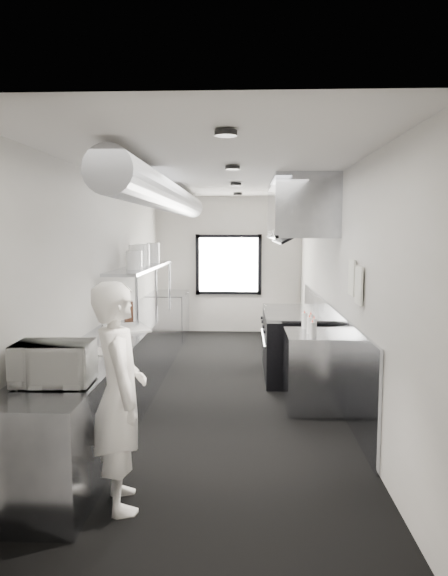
# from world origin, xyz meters

# --- Properties ---
(floor) EXTENTS (3.00, 8.00, 0.01)m
(floor) POSITION_xyz_m (0.00, 0.00, 0.00)
(floor) COLOR black
(floor) RESTS_ON ground
(ceiling) EXTENTS (3.00, 8.00, 0.01)m
(ceiling) POSITION_xyz_m (0.00, 0.00, 2.80)
(ceiling) COLOR beige
(ceiling) RESTS_ON wall_back
(wall_back) EXTENTS (3.00, 0.02, 2.80)m
(wall_back) POSITION_xyz_m (0.00, 4.00, 1.40)
(wall_back) COLOR beige
(wall_back) RESTS_ON floor
(wall_front) EXTENTS (3.00, 0.02, 2.80)m
(wall_front) POSITION_xyz_m (0.00, -4.00, 1.40)
(wall_front) COLOR beige
(wall_front) RESTS_ON floor
(wall_left) EXTENTS (0.02, 8.00, 2.80)m
(wall_left) POSITION_xyz_m (-1.50, 0.00, 1.40)
(wall_left) COLOR beige
(wall_left) RESTS_ON floor
(wall_right) EXTENTS (0.02, 8.00, 2.80)m
(wall_right) POSITION_xyz_m (1.50, 0.00, 1.40)
(wall_right) COLOR beige
(wall_right) RESTS_ON floor
(wall_cladding) EXTENTS (0.03, 5.50, 1.10)m
(wall_cladding) POSITION_xyz_m (1.48, 0.30, 0.55)
(wall_cladding) COLOR #979AA5
(wall_cladding) RESTS_ON wall_right
(hvac_duct) EXTENTS (0.40, 6.40, 0.40)m
(hvac_duct) POSITION_xyz_m (-0.70, 0.40, 2.55)
(hvac_duct) COLOR gray
(hvac_duct) RESTS_ON ceiling
(service_window) EXTENTS (1.36, 0.05, 1.25)m
(service_window) POSITION_xyz_m (0.00, 3.96, 1.40)
(service_window) COLOR silver
(service_window) RESTS_ON wall_back
(exhaust_hood) EXTENTS (0.81, 2.20, 0.88)m
(exhaust_hood) POSITION_xyz_m (1.10, 0.70, 2.39)
(exhaust_hood) COLOR #979AA5
(exhaust_hood) RESTS_ON ceiling
(prep_counter) EXTENTS (0.70, 6.00, 0.90)m
(prep_counter) POSITION_xyz_m (-1.15, -0.50, 0.45)
(prep_counter) COLOR #979AA5
(prep_counter) RESTS_ON floor
(pass_shelf) EXTENTS (0.45, 3.00, 0.68)m
(pass_shelf) POSITION_xyz_m (-1.19, 1.00, 1.54)
(pass_shelf) COLOR #979AA5
(pass_shelf) RESTS_ON prep_counter
(range) EXTENTS (0.88, 1.60, 0.94)m
(range) POSITION_xyz_m (1.04, 0.70, 0.47)
(range) COLOR black
(range) RESTS_ON floor
(bottle_station) EXTENTS (0.65, 0.80, 0.90)m
(bottle_station) POSITION_xyz_m (1.15, -0.70, 0.45)
(bottle_station) COLOR #979AA5
(bottle_station) RESTS_ON floor
(far_work_table) EXTENTS (0.70, 1.20, 0.90)m
(far_work_table) POSITION_xyz_m (-1.15, 3.20, 0.45)
(far_work_table) COLOR #979AA5
(far_work_table) RESTS_ON floor
(notice_sheet_a) EXTENTS (0.02, 0.28, 0.38)m
(notice_sheet_a) POSITION_xyz_m (1.47, -1.20, 1.60)
(notice_sheet_a) COLOR white
(notice_sheet_a) RESTS_ON wall_right
(notice_sheet_b) EXTENTS (0.02, 0.28, 0.38)m
(notice_sheet_b) POSITION_xyz_m (1.47, -1.55, 1.55)
(notice_sheet_b) COLOR white
(notice_sheet_b) RESTS_ON wall_right
(line_cook) EXTENTS (0.60, 0.73, 1.72)m
(line_cook) POSITION_xyz_m (-0.60, -2.98, 0.86)
(line_cook) COLOR white
(line_cook) RESTS_ON floor
(microwave) EXTENTS (0.57, 0.44, 0.33)m
(microwave) POSITION_xyz_m (-1.14, -2.84, 1.06)
(microwave) COLOR white
(microwave) RESTS_ON prep_counter
(deli_tub_a) EXTENTS (0.16, 0.16, 0.10)m
(deli_tub_a) POSITION_xyz_m (-1.26, -2.76, 0.95)
(deli_tub_a) COLOR #A5AC9E
(deli_tub_a) RESTS_ON prep_counter
(deli_tub_b) EXTENTS (0.15, 0.15, 0.09)m
(deli_tub_b) POSITION_xyz_m (-1.30, -2.26, 0.95)
(deli_tub_b) COLOR #A5AC9E
(deli_tub_b) RESTS_ON prep_counter
(newspaper) EXTENTS (0.30, 0.37, 0.01)m
(newspaper) POSITION_xyz_m (-1.04, -1.75, 0.90)
(newspaper) COLOR silver
(newspaper) RESTS_ON prep_counter
(small_plate) EXTENTS (0.25, 0.25, 0.02)m
(small_plate) POSITION_xyz_m (-1.05, -1.53, 0.91)
(small_plate) COLOR white
(small_plate) RESTS_ON prep_counter
(pastry) EXTENTS (0.08, 0.08, 0.08)m
(pastry) POSITION_xyz_m (-1.05, -1.53, 0.96)
(pastry) COLOR tan
(pastry) RESTS_ON small_plate
(cutting_board) EXTENTS (0.71, 0.79, 0.02)m
(cutting_board) POSITION_xyz_m (-1.11, -0.54, 0.91)
(cutting_board) COLOR silver
(cutting_board) RESTS_ON prep_counter
(knife_block) EXTENTS (0.17, 0.24, 0.24)m
(knife_block) POSITION_xyz_m (-1.25, 0.26, 1.02)
(knife_block) COLOR brown
(knife_block) RESTS_ON prep_counter
(plate_stack_a) EXTENTS (0.28, 0.28, 0.25)m
(plate_stack_a) POSITION_xyz_m (-1.17, 0.29, 1.70)
(plate_stack_a) COLOR white
(plate_stack_a) RESTS_ON pass_shelf
(plate_stack_b) EXTENTS (0.30, 0.30, 0.32)m
(plate_stack_b) POSITION_xyz_m (-1.20, 0.66, 1.73)
(plate_stack_b) COLOR white
(plate_stack_b) RESTS_ON pass_shelf
(plate_stack_c) EXTENTS (0.28, 0.28, 0.33)m
(plate_stack_c) POSITION_xyz_m (-1.22, 1.08, 1.73)
(plate_stack_c) COLOR white
(plate_stack_c) RESTS_ON pass_shelf
(plate_stack_d) EXTENTS (0.25, 0.25, 0.33)m
(plate_stack_d) POSITION_xyz_m (-1.18, 1.82, 1.73)
(plate_stack_d) COLOR white
(plate_stack_d) RESTS_ON pass_shelf
(squeeze_bottle_a) EXTENTS (0.07, 0.07, 0.18)m
(squeeze_bottle_a) POSITION_xyz_m (1.09, -1.01, 0.99)
(squeeze_bottle_a) COLOR silver
(squeeze_bottle_a) RESTS_ON bottle_station
(squeeze_bottle_b) EXTENTS (0.08, 0.08, 0.20)m
(squeeze_bottle_b) POSITION_xyz_m (1.13, -0.86, 1.00)
(squeeze_bottle_b) COLOR silver
(squeeze_bottle_b) RESTS_ON bottle_station
(squeeze_bottle_c) EXTENTS (0.08, 0.08, 0.19)m
(squeeze_bottle_c) POSITION_xyz_m (1.09, -0.74, 1.00)
(squeeze_bottle_c) COLOR silver
(squeeze_bottle_c) RESTS_ON bottle_station
(squeeze_bottle_d) EXTENTS (0.08, 0.08, 0.19)m
(squeeze_bottle_d) POSITION_xyz_m (1.13, -0.51, 0.99)
(squeeze_bottle_d) COLOR silver
(squeeze_bottle_d) RESTS_ON bottle_station
(squeeze_bottle_e) EXTENTS (0.09, 0.09, 0.20)m
(squeeze_bottle_e) POSITION_xyz_m (1.07, -0.45, 1.00)
(squeeze_bottle_e) COLOR silver
(squeeze_bottle_e) RESTS_ON bottle_station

